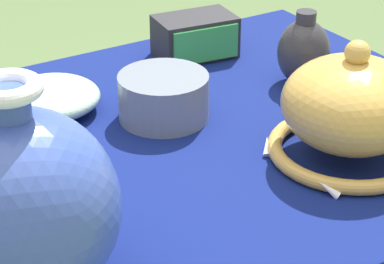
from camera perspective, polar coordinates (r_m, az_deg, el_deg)
The scene contains 7 objects.
display_table at distance 1.12m, azimuth -6.42°, elevation -5.34°, with size 1.26×0.77×0.71m.
vase_tall_bulbous at distance 0.81m, azimuth -12.77°, elevation -5.53°, with size 0.21×0.21×0.26m.
vase_dome_bell at distance 1.09m, azimuth 12.00°, elevation 1.52°, with size 0.24×0.24×0.18m.
mosaic_tile_box at distance 1.43m, azimuth 0.27°, elevation 7.29°, with size 0.16×0.11×0.08m.
bowl_shallow_celadon at distance 1.24m, azimuth -10.90°, elevation 2.56°, with size 0.16×0.16×0.05m, color #A8CCB7.
jar_round_charcoal at distance 1.32m, azimuth 8.50°, elevation 6.09°, with size 0.09×0.09×0.13m.
pot_squat_slate at distance 1.19m, azimuth -2.18°, elevation 2.69°, with size 0.15×0.15×0.07m, color slate.
Camera 1 is at (-0.38, -0.87, 1.26)m, focal length 70.00 mm.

